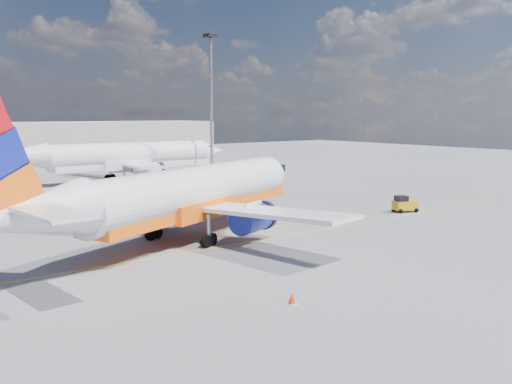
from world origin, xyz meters
TOP-DOWN VIEW (x-y plane):
  - ground at (0.00, 0.00)m, footprint 240.00×240.00m
  - taxi_line at (0.00, 3.00)m, footprint 70.00×0.15m
  - terminal_main at (5.00, 75.00)m, footprint 70.00×14.00m
  - main_jet at (-2.61, 6.29)m, footprint 34.71×26.14m
  - second_jet at (9.31, 44.30)m, footprint 35.05×27.74m
  - gse_tug at (20.73, 4.30)m, footprint 2.57×2.09m
  - traffic_cone at (-5.98, -9.68)m, footprint 0.44×0.44m
  - floodlight_mast at (20.00, 37.87)m, footprint 1.50×1.50m

SIDE VIEW (x-z plane):
  - ground at x=0.00m, z-range 0.00..0.00m
  - taxi_line at x=0.00m, z-range 0.00..0.01m
  - traffic_cone at x=-5.98m, z-range -0.01..0.61m
  - gse_tug at x=20.73m, z-range -0.04..1.58m
  - second_jet at x=9.31m, z-range -1.77..8.86m
  - main_jet at x=-2.61m, z-range -1.78..8.91m
  - terminal_main at x=5.00m, z-range 0.00..8.00m
  - floodlight_mast at x=20.00m, z-range 2.05..22.62m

